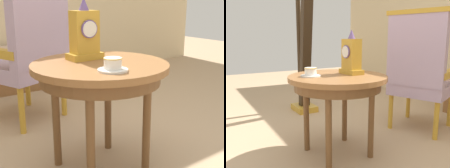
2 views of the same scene
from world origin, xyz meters
The scene contains 5 objects.
side_table centered at (-0.09, 0.10, 0.55)m, with size 0.73×0.73×0.62m.
teacup_left centered at (-0.15, -0.10, 0.65)m, with size 0.15×0.15×0.06m.
mantel_clock centered at (-0.10, 0.22, 0.76)m, with size 0.19×0.11×0.34m.
armchair centered at (-0.10, 1.01, 0.59)m, with size 0.69×0.68×1.14m.
window_bench centered at (0.25, 1.95, 0.22)m, with size 1.20×0.40×0.44m.
Camera 1 is at (-1.02, -1.28, 0.97)m, focal length 51.31 mm.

